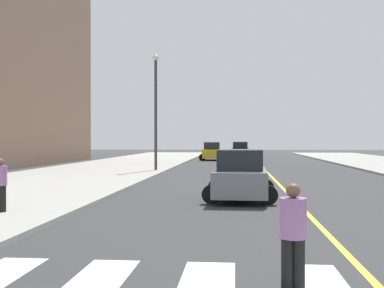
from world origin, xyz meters
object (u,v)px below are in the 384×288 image
at_px(car_gray_second, 240,176).
at_px(pedestrian_crossing, 293,232).
at_px(car_yellow_third, 212,152).
at_px(pedestrian_walking_west, 0,183).
at_px(car_black_nearest, 240,151).
at_px(street_lamp, 156,103).

relative_size(car_gray_second, pedestrian_crossing, 2.66).
height_order(car_yellow_third, pedestrian_walking_west, car_yellow_third).
bearing_deg(car_gray_second, pedestrian_crossing, -84.91).
height_order(car_gray_second, pedestrian_crossing, car_gray_second).
bearing_deg(car_black_nearest, pedestrian_walking_west, -98.73).
xyz_separation_m(pedestrian_walking_west, street_lamp, (1.33, 20.46, 3.95)).
distance_m(car_yellow_third, pedestrian_crossing, 47.56).
height_order(pedestrian_walking_west, street_lamp, street_lamp).
bearing_deg(car_yellow_third, street_lamp, -100.67).
xyz_separation_m(car_yellow_third, pedestrian_crossing, (3.57, -47.43, -0.05)).
relative_size(pedestrian_crossing, street_lamp, 0.20).
bearing_deg(pedestrian_walking_west, street_lamp, 85.21).
height_order(pedestrian_crossing, pedestrian_walking_west, pedestrian_walking_west).
xyz_separation_m(car_yellow_third, street_lamp, (-3.03, -20.46, 4.02)).
distance_m(car_black_nearest, street_lamp, 26.72).
bearing_deg(pedestrian_crossing, pedestrian_walking_west, -35.81).
xyz_separation_m(car_black_nearest, car_yellow_third, (-3.26, -5.20, -0.01)).
relative_size(car_black_nearest, car_gray_second, 1.05).
bearing_deg(pedestrian_crossing, car_gray_second, -82.90).
relative_size(car_gray_second, car_yellow_third, 0.95).
bearing_deg(pedestrian_crossing, car_yellow_third, -82.15).
height_order(pedestrian_crossing, street_lamp, street_lamp).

